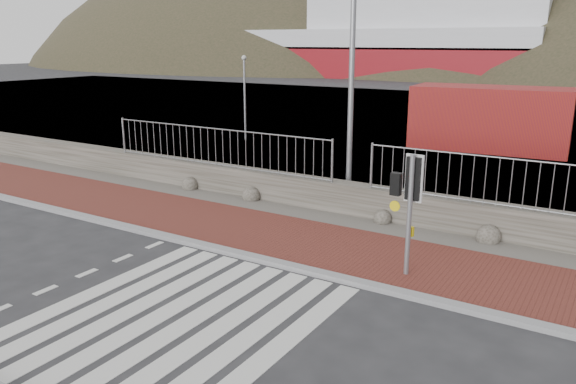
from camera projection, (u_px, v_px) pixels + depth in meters
The scene contains 13 objects.
ground at pixel (176, 318), 10.03m from camera, with size 220.00×220.00×0.00m, color #28282B.
sidewalk_far at pixel (303, 242), 13.71m from camera, with size 40.00×3.00×0.08m, color maroon.
kerb_far at pixel (269, 261), 12.48m from camera, with size 40.00×0.25×0.12m, color gray.
zebra_crossing at pixel (176, 318), 10.03m from camera, with size 4.62×5.60×0.01m.
gravel_strip at pixel (340, 221), 15.36m from camera, with size 40.00×1.50×0.06m, color #59544C.
stone_wall at pixel (353, 199), 15.90m from camera, with size 40.00×0.60×0.90m, color #47443B.
railing at pixel (352, 153), 15.42m from camera, with size 18.07×0.07×1.22m.
quay at pixel (504, 125), 32.92m from camera, with size 120.00×40.00×0.50m, color #4C4C4F.
water at pixel (571, 86), 61.64m from camera, with size 220.00×50.00×0.05m, color #3F4C54.
ferry at pixel (381, 36), 76.89m from camera, with size 50.00×16.00×20.00m.
traffic_signal_far at pixel (409, 189), 11.30m from camera, with size 0.63×0.25×2.63m.
streetlight at pixel (357, 28), 15.50m from camera, with size 1.90×0.67×9.12m.
shipping_container at pixel (490, 118), 25.35m from camera, with size 6.75×2.81×2.81m, color #9D2411.
Camera 1 is at (6.50, -6.67, 4.80)m, focal length 35.00 mm.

